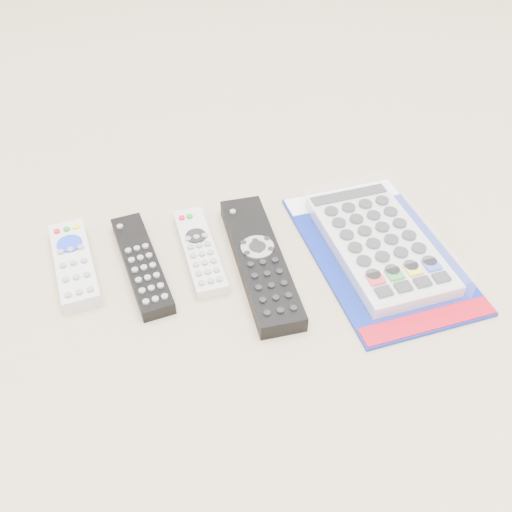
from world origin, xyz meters
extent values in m
plane|color=gray|center=(0.00, 0.00, 0.00)|extent=(5.00, 5.00, 0.00)
cube|color=#B8B8BB|center=(-0.21, 0.01, 0.01)|extent=(0.07, 0.17, 0.02)
cylinder|color=#1C33D8|center=(-0.22, 0.04, 0.02)|extent=(0.04, 0.04, 0.00)
cube|color=black|center=(-0.12, -0.01, 0.01)|extent=(0.08, 0.20, 0.02)
cube|color=silver|center=(-0.04, 0.01, 0.01)|extent=(0.06, 0.18, 0.02)
cylinder|color=black|center=(-0.04, 0.03, 0.02)|extent=(0.03, 0.03, 0.00)
cube|color=black|center=(0.04, -0.03, 0.01)|extent=(0.07, 0.26, 0.02)
cylinder|color=silver|center=(0.04, -0.02, 0.03)|extent=(0.05, 0.05, 0.00)
cube|color=navy|center=(0.21, -0.04, 0.00)|extent=(0.22, 0.32, 0.01)
cube|color=silver|center=(0.20, 0.09, 0.01)|extent=(0.18, 0.06, 0.00)
cube|color=#A10B1C|center=(0.23, -0.18, 0.01)|extent=(0.18, 0.05, 0.00)
cube|color=silver|center=(0.21, -0.04, 0.01)|extent=(0.16, 0.25, 0.02)
cube|color=white|center=(0.21, -0.04, 0.02)|extent=(0.17, 0.27, 0.04)
camera|label=1|loc=(-0.08, -0.59, 0.56)|focal=40.00mm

